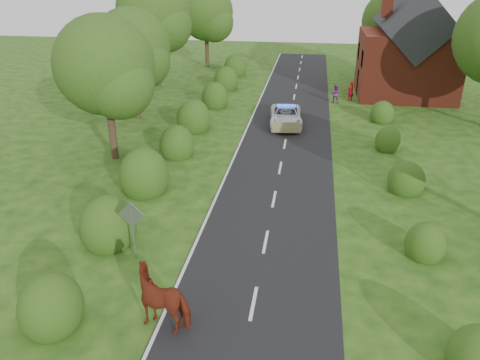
% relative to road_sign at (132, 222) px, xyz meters
% --- Properties ---
extents(ground, '(120.00, 120.00, 0.00)m').
position_rel_road_sign_xyz_m(ground, '(5.00, -2.00, -1.65)').
color(ground, '#1C4312').
extents(road, '(6.00, 70.00, 0.02)m').
position_rel_road_sign_xyz_m(road, '(5.00, 13.00, -1.64)').
color(road, black).
rests_on(road, ground).
extents(road_markings, '(4.96, 70.00, 0.01)m').
position_rel_road_sign_xyz_m(road_markings, '(3.40, 10.93, -1.63)').
color(road_markings, white).
rests_on(road_markings, road).
extents(hedgerow_left, '(2.75, 50.41, 3.00)m').
position_rel_road_sign_xyz_m(hedgerow_left, '(-1.51, 9.69, -0.91)').
color(hedgerow_left, '#284A10').
rests_on(hedgerow_left, ground).
extents(hedgerow_right, '(2.10, 45.78, 2.10)m').
position_rel_road_sign_xyz_m(hedgerow_right, '(11.60, 9.21, -1.10)').
color(hedgerow_right, '#284A10').
rests_on(hedgerow_right, ground).
extents(tree_left_a, '(5.74, 5.60, 8.38)m').
position_rel_road_sign_xyz_m(tree_left_a, '(-4.75, 9.86, 3.69)').
color(tree_left_a, '#332316').
rests_on(tree_left_a, ground).
extents(tree_left_b, '(5.74, 5.60, 8.07)m').
position_rel_road_sign_xyz_m(tree_left_b, '(-6.25, 17.86, 3.39)').
color(tree_left_b, '#332316').
rests_on(tree_left_b, ground).
extents(tree_left_c, '(6.97, 6.80, 10.22)m').
position_rel_road_sign_xyz_m(tree_left_c, '(-7.70, 27.83, 4.88)').
color(tree_left_c, '#332316').
rests_on(tree_left_c, ground).
extents(tree_left_d, '(6.15, 6.00, 8.89)m').
position_rel_road_sign_xyz_m(tree_left_d, '(-5.23, 37.85, 3.98)').
color(tree_left_d, '#332316').
rests_on(tree_left_d, ground).
extents(tree_right_c, '(6.15, 6.00, 8.58)m').
position_rel_road_sign_xyz_m(tree_right_c, '(14.27, 35.85, 3.69)').
color(tree_right_c, '#332316').
rests_on(tree_right_c, ground).
extents(road_sign, '(1.06, 0.08, 2.53)m').
position_rel_road_sign_xyz_m(road_sign, '(0.00, 0.00, 0.00)').
color(road_sign, gray).
rests_on(road_sign, ground).
extents(house, '(8.00, 7.40, 9.17)m').
position_rel_road_sign_xyz_m(house, '(14.49, 28.00, 2.13)').
color(house, maroon).
rests_on(house, ground).
extents(cow, '(2.56, 1.62, 1.70)m').
position_rel_road_sign_xyz_m(cow, '(2.29, -3.28, -0.81)').
color(cow, '#611D11').
rests_on(cow, ground).
extents(police_van, '(2.62, 5.07, 1.50)m').
position_rel_road_sign_xyz_m(police_van, '(4.77, 18.04, -0.98)').
color(police_van, white).
rests_on(police_van, ground).
extents(pedestrian_red, '(0.73, 0.70, 1.68)m').
position_rel_road_sign_xyz_m(pedestrian_red, '(9.78, 25.51, -0.81)').
color(pedestrian_red, maroon).
rests_on(pedestrian_red, ground).
extents(pedestrian_purple, '(0.81, 0.65, 1.56)m').
position_rel_road_sign_xyz_m(pedestrian_purple, '(8.46, 24.70, -0.87)').
color(pedestrian_purple, '#672D7C').
rests_on(pedestrian_purple, ground).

